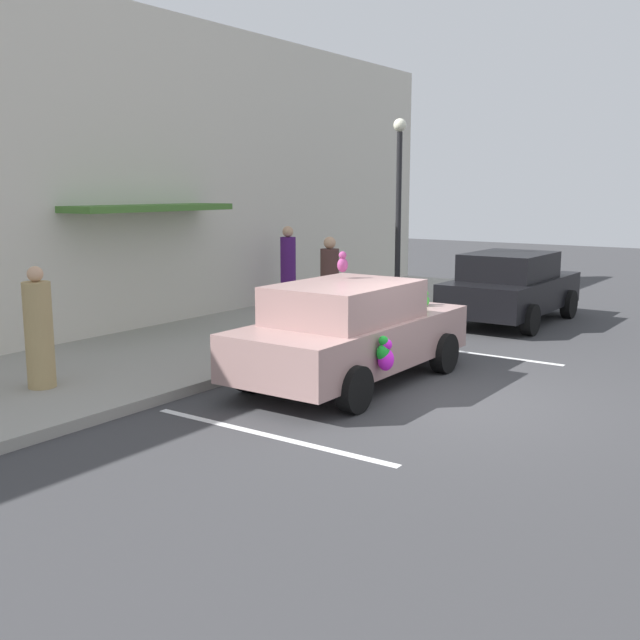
# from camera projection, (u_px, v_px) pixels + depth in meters

# --- Properties ---
(ground_plane) EXTENTS (60.00, 60.00, 0.00)m
(ground_plane) POSITION_uv_depth(u_px,v_px,m) (439.00, 400.00, 10.50)
(ground_plane) COLOR #38383A
(sidewalk) EXTENTS (24.00, 4.00, 0.15)m
(sidewalk) POSITION_uv_depth(u_px,v_px,m) (184.00, 351.00, 13.31)
(sidewalk) COLOR gray
(sidewalk) RESTS_ON ground
(storefront_building) EXTENTS (24.00, 1.25, 6.40)m
(storefront_building) POSITION_uv_depth(u_px,v_px,m) (96.00, 173.00, 13.99)
(storefront_building) COLOR beige
(storefront_building) RESTS_ON ground
(parking_stripe_front) EXTENTS (0.12, 3.60, 0.01)m
(parking_stripe_front) POSITION_uv_depth(u_px,v_px,m) (464.00, 352.00, 13.54)
(parking_stripe_front) COLOR silver
(parking_stripe_front) RESTS_ON ground
(parking_stripe_rear) EXTENTS (0.12, 3.60, 0.01)m
(parking_stripe_rear) POSITION_uv_depth(u_px,v_px,m) (268.00, 435.00, 8.99)
(parking_stripe_rear) COLOR silver
(parking_stripe_rear) RESTS_ON ground
(plush_covered_car) EXTENTS (4.32, 2.11, 1.96)m
(plush_covered_car) POSITION_uv_depth(u_px,v_px,m) (351.00, 331.00, 11.31)
(plush_covered_car) COLOR gray
(plush_covered_car) RESTS_ON ground
(parked_sedan_behind) EXTENTS (4.09, 2.00, 1.54)m
(parked_sedan_behind) POSITION_uv_depth(u_px,v_px,m) (511.00, 287.00, 16.44)
(parked_sedan_behind) COLOR black
(parked_sedan_behind) RESTS_ON ground
(teddy_bear_on_sidewalk) EXTENTS (0.33, 0.28, 0.64)m
(teddy_bear_on_sidewalk) POSITION_uv_depth(u_px,v_px,m) (345.00, 311.00, 15.38)
(teddy_bear_on_sidewalk) COLOR pink
(teddy_bear_on_sidewalk) RESTS_ON sidewalk
(street_lamp_post) EXTENTS (0.28, 0.28, 4.22)m
(street_lamp_post) POSITION_uv_depth(u_px,v_px,m) (399.00, 198.00, 16.06)
(street_lamp_post) COLOR black
(street_lamp_post) RESTS_ON sidewalk
(pedestrian_near_shopfront) EXTENTS (0.38, 0.38, 1.80)m
(pedestrian_near_shopfront) POSITION_uv_depth(u_px,v_px,m) (330.00, 284.00, 15.43)
(pedestrian_near_shopfront) COLOR #4A302C
(pedestrian_near_shopfront) RESTS_ON sidewalk
(pedestrian_walking_past) EXTENTS (0.39, 0.39, 1.72)m
(pedestrian_walking_past) POSITION_uv_depth(u_px,v_px,m) (39.00, 332.00, 10.46)
(pedestrian_walking_past) COLOR tan
(pedestrian_walking_past) RESTS_ON sidewalk
(pedestrian_by_lamp) EXTENTS (0.36, 0.36, 1.90)m
(pedestrian_by_lamp) POSITION_uv_depth(u_px,v_px,m) (288.00, 269.00, 17.59)
(pedestrian_by_lamp) COLOR #461965
(pedestrian_by_lamp) RESTS_ON sidewalk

